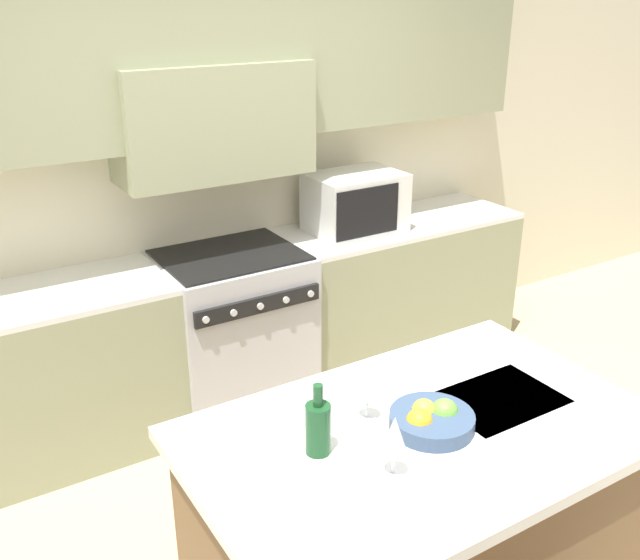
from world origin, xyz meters
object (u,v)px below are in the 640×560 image
object	(u,v)px
fruit_bowl	(431,419)
microwave	(355,202)
wine_glass_far	(367,383)
wine_bottle	(318,427)
wine_glass_near	(394,436)
range_stove	(234,330)

from	to	relation	value
fruit_bowl	microwave	bearing A→B (deg)	62.72
microwave	wine_glass_far	world-z (taller)	microwave
wine_bottle	wine_glass_far	world-z (taller)	wine_bottle
wine_bottle	wine_glass_near	world-z (taller)	wine_bottle
microwave	wine_bottle	distance (m)	2.26
fruit_bowl	wine_glass_far	bearing A→B (deg)	132.80
wine_bottle	fruit_bowl	size ratio (longest dim) A/B	0.86
range_stove	wine_glass_far	world-z (taller)	wine_glass_far
wine_bottle	wine_glass_far	bearing A→B (deg)	17.56
fruit_bowl	wine_glass_near	bearing A→B (deg)	-153.59
range_stove	wine_glass_near	xyz separation A→B (m)	(-0.38, -2.00, 0.60)
range_stove	microwave	xyz separation A→B (m)	(0.85, 0.02, 0.63)
wine_glass_near	fruit_bowl	bearing A→B (deg)	26.41
wine_glass_near	fruit_bowl	distance (m)	0.31
range_stove	wine_glass_far	bearing A→B (deg)	-99.14
wine_bottle	wine_glass_near	bearing A→B (deg)	-57.47
microwave	wine_bottle	size ratio (longest dim) A/B	2.22
wine_bottle	fruit_bowl	xyz separation A→B (m)	(0.40, -0.09, -0.06)
wine_bottle	wine_glass_far	distance (m)	0.26
fruit_bowl	wine_bottle	bearing A→B (deg)	167.68
microwave	wine_bottle	xyz separation A→B (m)	(-1.37, -1.80, -0.07)
range_stove	wine_bottle	distance (m)	1.94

